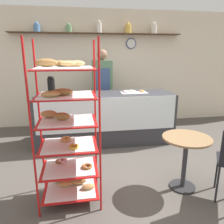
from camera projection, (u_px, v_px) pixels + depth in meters
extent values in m
plane|color=#4C4742|center=(117.00, 173.00, 3.21)|extent=(14.00, 14.00, 0.00)
cube|color=beige|center=(98.00, 69.00, 5.26)|extent=(10.00, 0.06, 2.70)
cube|color=#4C331E|center=(98.00, 33.00, 4.92)|extent=(3.87, 0.24, 0.02)
cylinder|color=#4C7FB2|center=(37.00, 28.00, 4.69)|extent=(0.14, 0.14, 0.15)
sphere|color=#4C7FB2|center=(36.00, 24.00, 4.66)|extent=(0.08, 0.08, 0.08)
cylinder|color=#669966|center=(69.00, 29.00, 4.79)|extent=(0.13, 0.13, 0.14)
sphere|color=#669966|center=(69.00, 25.00, 4.77)|extent=(0.07, 0.07, 0.07)
cylinder|color=silver|center=(99.00, 28.00, 4.89)|extent=(0.12, 0.12, 0.22)
sphere|color=silver|center=(99.00, 22.00, 4.86)|extent=(0.06, 0.06, 0.06)
cylinder|color=gold|center=(128.00, 30.00, 5.00)|extent=(0.15, 0.15, 0.17)
sphere|color=gold|center=(128.00, 24.00, 4.97)|extent=(0.08, 0.08, 0.08)
cylinder|color=silver|center=(154.00, 29.00, 5.10)|extent=(0.14, 0.14, 0.19)
sphere|color=silver|center=(154.00, 24.00, 5.06)|extent=(0.08, 0.08, 0.08)
cylinder|color=navy|center=(131.00, 43.00, 5.19)|extent=(0.24, 0.03, 0.24)
cylinder|color=white|center=(131.00, 43.00, 5.17)|extent=(0.21, 0.00, 0.21)
cube|color=#333338|center=(105.00, 118.00, 4.30)|extent=(2.62, 0.79, 0.96)
cube|color=silver|center=(108.00, 115.00, 3.87)|extent=(2.51, 0.01, 0.62)
cylinder|color=#B71414|center=(32.00, 136.00, 2.12)|extent=(0.02, 0.02, 1.86)
cylinder|color=#B71414|center=(100.00, 132.00, 2.23)|extent=(0.02, 0.02, 1.86)
cylinder|color=#B71414|center=(40.00, 121.00, 2.61)|extent=(0.02, 0.02, 1.86)
cylinder|color=#B71414|center=(95.00, 118.00, 2.72)|extent=(0.02, 0.02, 1.86)
cube|color=#B71414|center=(71.00, 190.00, 2.63)|extent=(0.64, 0.50, 0.01)
cube|color=white|center=(71.00, 189.00, 2.63)|extent=(0.57, 0.44, 0.01)
ellipsoid|color=tan|center=(65.00, 184.00, 2.66)|extent=(0.17, 0.07, 0.06)
ellipsoid|color=tan|center=(88.00, 187.00, 2.61)|extent=(0.16, 0.09, 0.06)
ellipsoid|color=olive|center=(61.00, 179.00, 2.74)|extent=(0.23, 0.13, 0.08)
ellipsoid|color=olive|center=(78.00, 181.00, 2.70)|extent=(0.21, 0.08, 0.08)
cube|color=#B71414|center=(70.00, 168.00, 2.56)|extent=(0.64, 0.50, 0.01)
cube|color=white|center=(70.00, 167.00, 2.55)|extent=(0.57, 0.44, 0.01)
torus|color=#EAB2C1|center=(63.00, 161.00, 2.66)|extent=(0.12, 0.12, 0.04)
torus|color=brown|center=(87.00, 166.00, 2.53)|extent=(0.12, 0.12, 0.03)
torus|color=brown|center=(60.00, 161.00, 2.66)|extent=(0.12, 0.12, 0.03)
cube|color=#B71414|center=(69.00, 146.00, 2.48)|extent=(0.64, 0.50, 0.01)
cube|color=white|center=(69.00, 145.00, 2.48)|extent=(0.57, 0.44, 0.01)
torus|color=tan|center=(66.00, 139.00, 2.58)|extent=(0.13, 0.13, 0.03)
torus|color=gold|center=(74.00, 147.00, 2.37)|extent=(0.11, 0.11, 0.03)
cube|color=#B71414|center=(67.00, 122.00, 2.41)|extent=(0.64, 0.50, 0.01)
cube|color=white|center=(67.00, 121.00, 2.40)|extent=(0.57, 0.44, 0.01)
ellipsoid|color=olive|center=(62.00, 116.00, 2.39)|extent=(0.20, 0.11, 0.09)
ellipsoid|color=#B27F47|center=(49.00, 114.00, 2.48)|extent=(0.19, 0.10, 0.09)
cube|color=#B71414|center=(66.00, 96.00, 2.33)|extent=(0.64, 0.50, 0.01)
cube|color=white|center=(66.00, 95.00, 2.33)|extent=(0.57, 0.44, 0.01)
ellipsoid|color=tan|center=(63.00, 92.00, 2.31)|extent=(0.21, 0.09, 0.06)
ellipsoid|color=#B27F47|center=(51.00, 94.00, 2.18)|extent=(0.21, 0.13, 0.06)
ellipsoid|color=olive|center=(62.00, 92.00, 2.28)|extent=(0.23, 0.11, 0.07)
cube|color=#B71414|center=(64.00, 69.00, 2.26)|extent=(0.64, 0.50, 0.01)
cube|color=white|center=(64.00, 68.00, 2.26)|extent=(0.57, 0.44, 0.01)
ellipsoid|color=tan|center=(77.00, 63.00, 2.37)|extent=(0.18, 0.12, 0.06)
ellipsoid|color=tan|center=(69.00, 64.00, 2.37)|extent=(0.24, 0.09, 0.06)
ellipsoid|color=olive|center=(61.00, 63.00, 2.36)|extent=(0.17, 0.10, 0.07)
ellipsoid|color=tan|center=(69.00, 64.00, 2.32)|extent=(0.21, 0.12, 0.06)
ellipsoid|color=olive|center=(46.00, 63.00, 2.27)|extent=(0.23, 0.08, 0.09)
cube|color=#282833|center=(103.00, 110.00, 4.93)|extent=(0.25, 0.19, 0.95)
cube|color=#4C7051|center=(102.00, 75.00, 4.73)|extent=(0.42, 0.22, 0.62)
cube|color=#334770|center=(103.00, 81.00, 4.65)|extent=(0.30, 0.01, 0.52)
sphere|color=#8C664C|center=(102.00, 55.00, 4.62)|extent=(0.22, 0.22, 0.22)
cylinder|color=#262628|center=(182.00, 186.00, 2.88)|extent=(0.33, 0.33, 0.02)
cylinder|color=#333338|center=(185.00, 163.00, 2.80)|extent=(0.06, 0.06, 0.66)
cylinder|color=olive|center=(187.00, 138.00, 2.71)|extent=(0.60, 0.60, 0.02)
cylinder|color=black|center=(217.00, 171.00, 2.82)|extent=(0.02, 0.02, 0.48)
cylinder|color=black|center=(217.00, 184.00, 2.53)|extent=(0.02, 0.02, 0.48)
cylinder|color=black|center=(51.00, 88.00, 3.87)|extent=(0.13, 0.13, 0.32)
ellipsoid|color=black|center=(51.00, 77.00, 3.82)|extent=(0.11, 0.11, 0.05)
cube|color=white|center=(134.00, 93.00, 4.24)|extent=(0.51, 0.26, 0.01)
torus|color=silver|center=(132.00, 91.00, 4.29)|extent=(0.12, 0.12, 0.04)
torus|color=tan|center=(142.00, 91.00, 4.32)|extent=(0.10, 0.10, 0.03)
torus|color=#EAB2C1|center=(125.00, 92.00, 4.24)|extent=(0.11, 0.11, 0.03)
torus|color=silver|center=(127.00, 91.00, 4.29)|extent=(0.13, 0.13, 0.03)
torus|color=silver|center=(133.00, 91.00, 4.28)|extent=(0.13, 0.13, 0.03)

